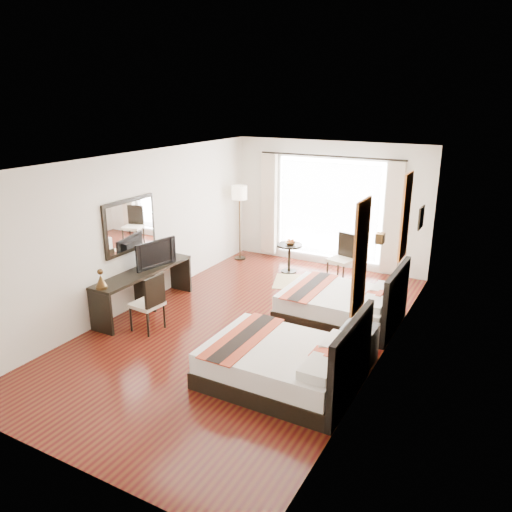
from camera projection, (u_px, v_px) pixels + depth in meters
The scene contains 29 objects.
floor at pixel (247, 328), 8.40m from camera, with size 4.50×7.50×0.01m, color #3E0B0B.
ceiling at pixel (245, 160), 7.54m from camera, with size 4.50×7.50×0.02m, color white.
wall_headboard at pixel (386, 271), 6.95m from camera, with size 0.01×7.50×2.80m, color silver.
wall_desk at pixel (138, 231), 8.99m from camera, with size 0.01×7.50×2.80m, color silver.
wall_window at pixel (329, 205), 11.10m from camera, with size 4.50×0.01×2.80m, color silver.
wall_entry at pixel (55, 347), 4.84m from camera, with size 4.50×0.01×2.80m, color silver.
window_glass at pixel (329, 209), 11.12m from camera, with size 2.40×0.02×2.20m, color white.
sheer_curtain at pixel (328, 210), 11.07m from camera, with size 2.30×0.02×2.10m, color white.
drape_left at pixel (269, 204), 11.70m from camera, with size 0.35×0.14×2.35m, color #B7A58D.
drape_right at pixel (393, 218), 10.38m from camera, with size 0.35×0.14×2.35m, color #B7A58D.
art_panel_near at pixel (361, 257), 5.76m from camera, with size 0.03×0.50×1.35m, color #933915.
art_panel_far at pixel (406, 217), 7.66m from camera, with size 0.03×0.50×1.35m, color #933915.
wall_sconce at pixel (380, 238), 6.61m from camera, with size 0.10×0.14×0.14m, color #432F18.
mirror_frame at pixel (130, 225), 8.75m from camera, with size 0.04×1.25×0.95m, color black.
mirror_glass at pixel (131, 226), 8.74m from camera, with size 0.01×1.12×0.82m, color white.
bed_near at pixel (285, 364), 6.70m from camera, with size 2.01×1.57×1.13m.
bed_far at pixel (343, 305), 8.59m from camera, with size 1.95×1.52×1.10m.
nightstand at pixel (358, 345), 7.21m from camera, with size 0.47×0.58×0.56m, color black.
table_lamp at pixel (364, 315), 7.13m from camera, with size 0.22×0.22×0.35m.
vase at pixel (358, 332), 6.98m from camera, with size 0.14×0.14×0.15m, color black.
console_desk at pixel (145, 290), 9.00m from camera, with size 0.50×2.20×0.76m, color black.
television at pixel (153, 253), 9.03m from camera, with size 0.87×0.11×0.50m, color black.
bronze_figurine at pixel (101, 280), 8.01m from camera, with size 0.19×0.19×0.29m, color #432F18, non-canonical shape.
desk_chair at pixel (148, 313), 8.23m from camera, with size 0.49×0.49×0.98m.
floor_lamp at pixel (239, 197), 11.45m from camera, with size 0.35×0.35×1.75m.
side_table at pixel (289, 258), 10.93m from camera, with size 0.56×0.56×0.64m, color black.
fruit_bowl at pixel (291, 243), 10.79m from camera, with size 0.23×0.23×0.06m, color #4C3A1B.
window_chair at pixel (341, 267), 10.41m from camera, with size 0.57×0.57×1.00m.
jute_rug at pixel (306, 282), 10.39m from camera, with size 1.32×0.90×0.01m, color tan.
Camera 1 is at (3.79, -6.61, 3.74)m, focal length 35.00 mm.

